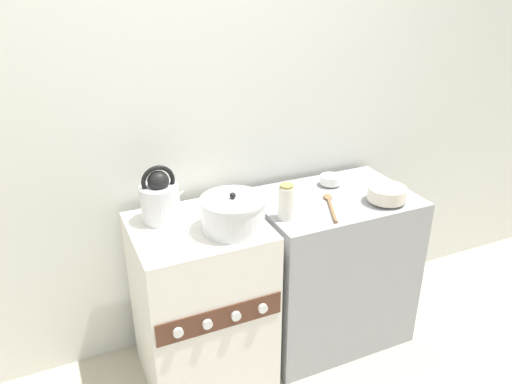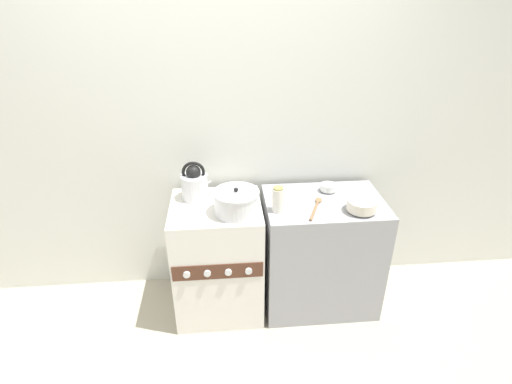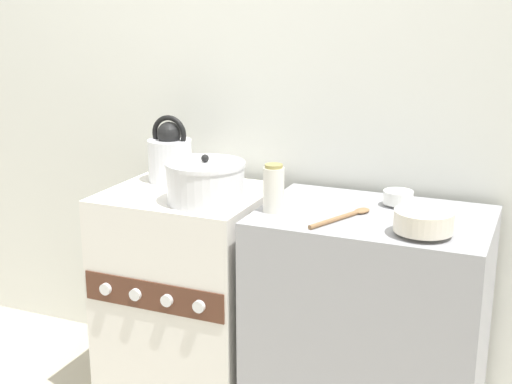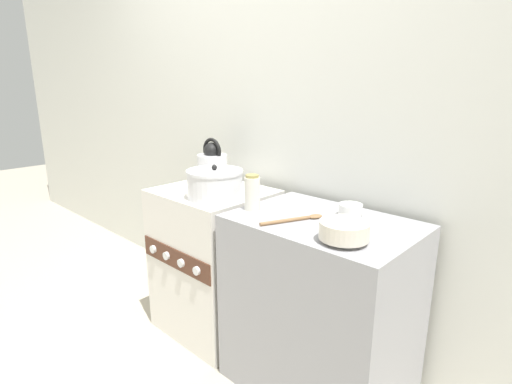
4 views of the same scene
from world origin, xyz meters
name	(u,v)px [view 1 (image 1 of 4)]	position (x,y,z in m)	size (l,w,h in m)	color
wall_back	(170,116)	(0.00, 0.62, 1.25)	(7.00, 0.06, 2.50)	silver
stove	(202,302)	(0.00, 0.26, 0.42)	(0.59, 0.55, 0.84)	silver
counter	(330,267)	(0.72, 0.28, 0.42)	(0.79, 0.55, 0.84)	#99999E
kettle	(160,199)	(-0.13, 0.38, 0.95)	(0.21, 0.17, 0.26)	silver
cooking_pot	(233,214)	(0.13, 0.17, 0.92)	(0.29, 0.29, 0.18)	silver
enamel_bowl	(387,194)	(0.91, 0.12, 0.88)	(0.19, 0.19, 0.08)	beige
small_ceramic_bowl	(330,180)	(0.77, 0.41, 0.87)	(0.10, 0.10, 0.06)	white
storage_jar	(286,202)	(0.39, 0.17, 0.92)	(0.07, 0.07, 0.17)	silver
wooden_spoon	(330,204)	(0.64, 0.20, 0.85)	(0.15, 0.28, 0.02)	olive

